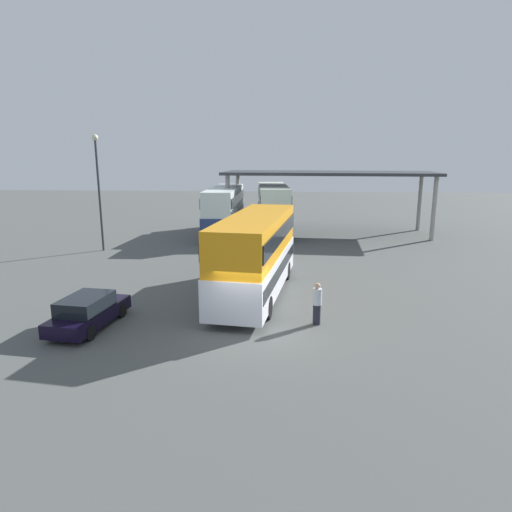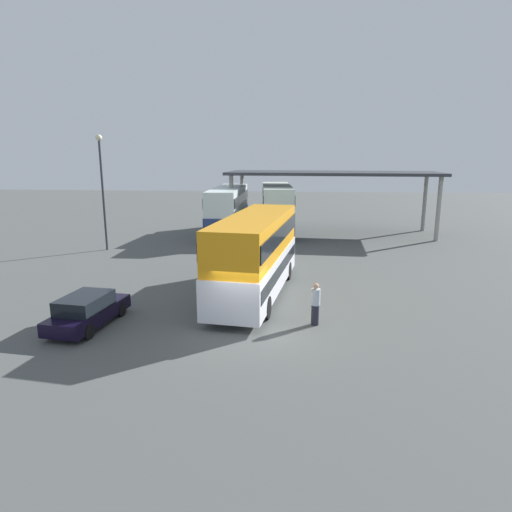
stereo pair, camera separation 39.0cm
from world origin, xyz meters
TOP-DOWN VIEW (x-y plane):
  - ground_plane at (0.00, 0.00)m, footprint 140.00×140.00m
  - double_decker_main at (0.04, 4.92)m, footprint 3.79×10.49m
  - parked_hatchback at (-6.43, 0.12)m, footprint 2.10×4.25m
  - double_decker_near_canopy at (-3.94, 21.93)m, footprint 2.58×10.97m
  - double_decker_mid_row at (0.22, 23.55)m, footprint 3.37×10.62m
  - depot_canopy at (5.06, 23.65)m, footprint 18.59×7.36m
  - lamppost_tall at (-11.95, 14.77)m, footprint 0.44×0.44m
  - pedestrian_waiting at (2.83, 1.12)m, footprint 0.38×0.38m

SIDE VIEW (x-z plane):
  - ground_plane at x=0.00m, z-range 0.00..0.00m
  - parked_hatchback at x=-6.43m, z-range 0.00..1.35m
  - pedestrian_waiting at x=2.83m, z-range 0.00..1.78m
  - double_decker_main at x=0.04m, z-range 0.20..4.21m
  - double_decker_near_canopy at x=-3.94m, z-range 0.20..4.32m
  - double_decker_mid_row at x=0.22m, z-range 0.20..4.45m
  - depot_canopy at x=5.06m, z-range 2.36..7.80m
  - lamppost_tall at x=-11.95m, z-range 1.03..9.30m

